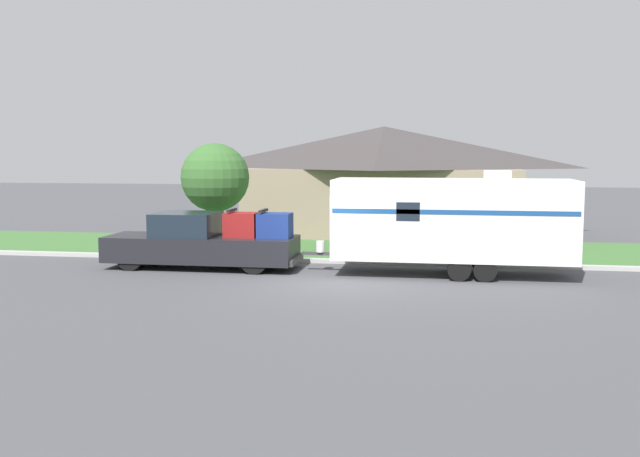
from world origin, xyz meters
name	(u,v)px	position (x,y,z in m)	size (l,w,h in m)	color
ground_plane	(321,283)	(0.00, 0.00, 0.00)	(120.00, 120.00, 0.00)	#47474C
curb_strip	(339,261)	(0.00, 3.75, 0.07)	(80.00, 0.30, 0.14)	#ADADA8
lawn_strip	(351,249)	(0.00, 7.40, 0.01)	(80.00, 7.00, 0.03)	#3D6B33
house_across_street	(384,178)	(0.80, 13.51, 2.62)	(13.26, 7.81, 5.05)	gray
pickup_truck	(204,242)	(-4.26, 1.96, 0.87)	(6.44, 2.02, 1.99)	black
travel_trailer	(453,219)	(3.83, 1.96, 1.76)	(8.47, 2.35, 3.29)	black
mailbox	(354,232)	(0.42, 4.64, 1.02)	(0.48, 0.20, 1.32)	brown
tree_in_yard	(215,178)	(-5.03, 5.60, 2.87)	(2.61, 2.61, 4.19)	brown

